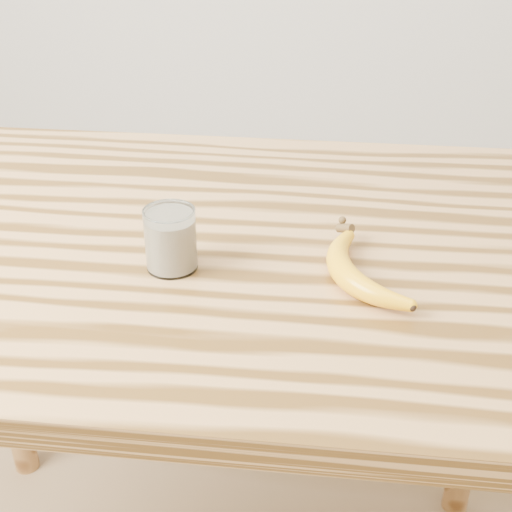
# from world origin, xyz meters

# --- Properties ---
(table) EXTENTS (1.20, 0.80, 0.90)m
(table) POSITION_xyz_m (0.00, 0.00, 0.77)
(table) COLOR #A77743
(table) RESTS_ON ground
(smoothie_glass) EXTENTS (0.07, 0.07, 0.09)m
(smoothie_glass) POSITION_xyz_m (-0.01, -0.09, 0.94)
(smoothie_glass) COLOR white
(smoothie_glass) RESTS_ON table
(banana) EXTENTS (0.20, 0.29, 0.03)m
(banana) POSITION_xyz_m (0.22, -0.11, 0.92)
(banana) COLOR orange
(banana) RESTS_ON table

